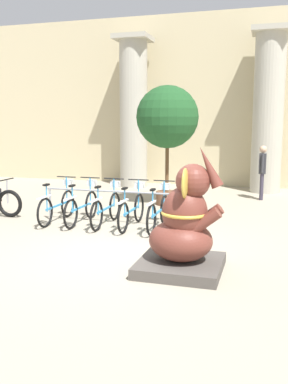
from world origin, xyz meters
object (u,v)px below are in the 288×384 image
Objects in this scene: person_pedestrian at (262,168)px; potted_tree at (167,119)px; bicycle_3 at (132,209)px; bicycle_1 at (82,206)px; bicycle_5 at (186,213)px; elephant_statue at (184,229)px; bicycle_4 at (159,211)px; bicycle_0 at (58,205)px; bicycle_2 at (107,207)px.

person_pedestrian is 3.25m from potted_tree.
potted_tree is (0.12, 2.70, 1.94)m from bicycle_3.
bicycle_5 is (2.39, -0.06, 0.00)m from bicycle_1.
bicycle_3 is 2.95m from elephant_statue.
elephant_statue is (1.03, -2.44, 0.26)m from bicycle_4.
elephant_statue is 1.23× the size of person_pedestrian.
bicycle_1 is 1.20m from bicycle_3.
elephant_statue reaches higher than bicycle_5.
bicycle_0 is 1.00× the size of bicycle_3.
bicycle_3 and bicycle_5 have the same top height.
elephant_statue reaches higher than bicycle_0.
potted_tree reaches higher than elephant_statue.
bicycle_2 and bicycle_3 have the same top height.
bicycle_2 is at bearing 179.07° from bicycle_4.
bicycle_2 is 1.20m from bicycle_4.
bicycle_3 is at bearing 179.80° from bicycle_4.
bicycle_0 and bicycle_5 have the same top height.
bicycle_2 is 1.10× the size of person_pedestrian.
bicycle_1 and bicycle_4 have the same top height.
bicycle_0 is 2.99m from bicycle_5.
bicycle_1 is 1.80m from bicycle_4.
bicycle_0 is 1.00× the size of bicycle_5.
potted_tree reaches higher than person_pedestrian.
bicycle_4 is (1.20, -0.02, 0.00)m from bicycle_2.
bicycle_0 is 0.90× the size of elephant_statue.
bicycle_3 is 0.54× the size of potted_tree.
potted_tree is at bearing 87.36° from bicycle_3.
bicycle_1 is 1.00× the size of bicycle_4.
bicycle_0 is 1.00× the size of bicycle_2.
bicycle_3 is 1.20m from bicycle_5.
bicycle_3 is 0.90× the size of elephant_statue.
bicycle_0 is at bearing -177.03° from bicycle_1.
bicycle_5 is 1.10× the size of person_pedestrian.
bicycle_2 is (1.20, 0.02, 0.00)m from bicycle_0.
elephant_statue is 0.60× the size of potted_tree.
elephant_statue is at bearing -35.47° from bicycle_0.
bicycle_1 is 3.76m from elephant_statue.
bicycle_1 is at bearing -132.13° from person_pedestrian.
bicycle_4 is at bearing -115.43° from person_pedestrian.
bicycle_2 is 1.00× the size of bicycle_5.
bicycle_0 is 1.00× the size of bicycle_1.
bicycle_1 is at bearing 178.67° from bicycle_5.
bicycle_2 is 3.33m from elephant_statue.
bicycle_1 is at bearing 178.81° from bicycle_2.
person_pedestrian reaches higher than bicycle_2.
bicycle_0 and bicycle_4 have the same top height.
bicycle_3 is (0.60, -0.02, 0.00)m from bicycle_2.
bicycle_1 is 1.00× the size of bicycle_5.
bicycle_3 is at bearing -92.64° from potted_tree.
bicycle_2 is at bearing -1.19° from bicycle_1.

